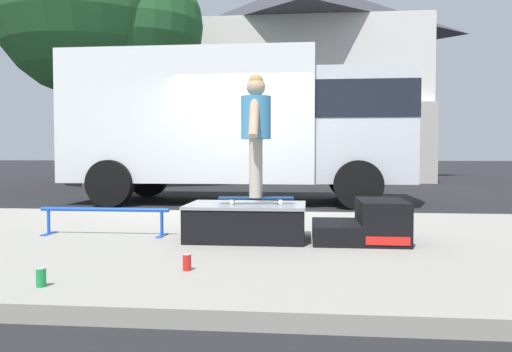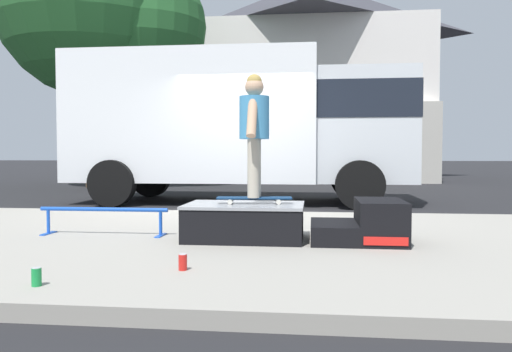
{
  "view_description": "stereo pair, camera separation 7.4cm",
  "coord_description": "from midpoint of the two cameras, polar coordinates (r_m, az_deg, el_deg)",
  "views": [
    {
      "loc": [
        1.2,
        -8.3,
        1.01
      ],
      "look_at": [
        0.51,
        -1.5,
        0.71
      ],
      "focal_mm": 35.44,
      "sensor_mm": 36.0,
      "label": 1
    },
    {
      "loc": [
        1.27,
        -8.29,
        1.01
      ],
      "look_at": [
        0.51,
        -1.5,
        0.71
      ],
      "focal_mm": 35.44,
      "sensor_mm": 36.0,
      "label": 2
    }
  ],
  "objects": [
    {
      "name": "soda_can",
      "position": [
        3.95,
        -8.34,
        -9.61
      ],
      "size": [
        0.07,
        0.07,
        0.13
      ],
      "color": "red",
      "rests_on": "sidewalk_slab"
    },
    {
      "name": "kicker_ramp",
      "position": [
        5.27,
        12.05,
        -5.34
      ],
      "size": [
        0.93,
        0.82,
        0.43
      ],
      "color": "black",
      "rests_on": "sidewalk_slab"
    },
    {
      "name": "box_truck",
      "position": [
        10.61,
        -1.98,
        6.22
      ],
      "size": [
        6.91,
        2.63,
        3.05
      ],
      "color": "white",
      "rests_on": "ground"
    },
    {
      "name": "soda_can_b",
      "position": [
        3.75,
        -23.62,
        -10.44
      ],
      "size": [
        0.07,
        0.07,
        0.13
      ],
      "color": "#198C3F",
      "rests_on": "sidewalk_slab"
    },
    {
      "name": "grind_rail",
      "position": [
        5.8,
        -17.09,
        -4.18
      ],
      "size": [
        1.45,
        0.28,
        0.3
      ],
      "color": "blue",
      "rests_on": "sidewalk_slab"
    },
    {
      "name": "skateboard",
      "position": [
        5.27,
        -0.41,
        -2.53
      ],
      "size": [
        0.8,
        0.28,
        0.07
      ],
      "color": "navy",
      "rests_on": "skate_box"
    },
    {
      "name": "sidewalk_slab",
      "position": [
        5.52,
        -7.3,
        -7.44
      ],
      "size": [
        50.0,
        5.0,
        0.12
      ],
      "primitive_type": "cube",
      "color": "gray",
      "rests_on": "ground"
    },
    {
      "name": "street_tree_main",
      "position": [
        16.64,
        -17.31,
        17.68
      ],
      "size": [
        6.31,
        5.73,
        8.44
      ],
      "color": "brown",
      "rests_on": "ground"
    },
    {
      "name": "skater_kid",
      "position": [
        5.26,
        -0.41,
        5.77
      ],
      "size": [
        0.31,
        0.66,
        1.27
      ],
      "color": "#B7AD99",
      "rests_on": "skateboard"
    },
    {
      "name": "ground_plane",
      "position": [
        8.44,
        -2.67,
        -4.38
      ],
      "size": [
        140.0,
        140.0,
        0.0
      ],
      "primitive_type": "plane",
      "color": "black"
    },
    {
      "name": "house_behind",
      "position": [
        22.1,
        5.57,
        10.88
      ],
      "size": [
        9.54,
        8.23,
        8.4
      ],
      "color": "silver",
      "rests_on": "ground"
    },
    {
      "name": "skate_box",
      "position": [
        5.28,
        -1.49,
        -5.02
      ],
      "size": [
        1.22,
        0.81,
        0.37
      ],
      "color": "black",
      "rests_on": "sidewalk_slab"
    }
  ]
}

